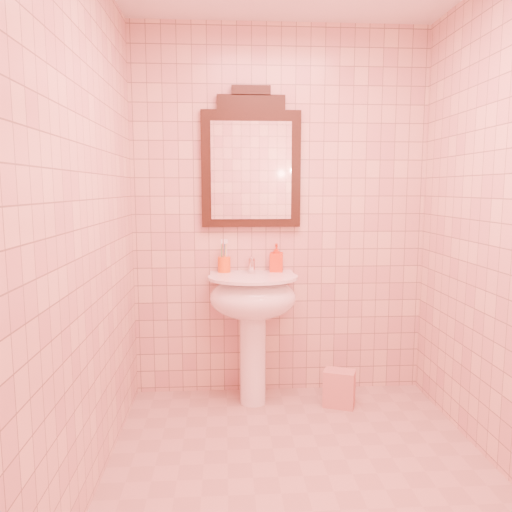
{
  "coord_description": "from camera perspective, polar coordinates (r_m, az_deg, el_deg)",
  "views": [
    {
      "loc": [
        -0.38,
        -2.3,
        1.42
      ],
      "look_at": [
        -0.2,
        0.55,
        1.04
      ],
      "focal_mm": 35.0,
      "sensor_mm": 36.0,
      "label": 1
    }
  ],
  "objects": [
    {
      "name": "towel",
      "position": [
        3.43,
        9.49,
        -14.68
      ],
      "size": [
        0.23,
        0.19,
        0.24
      ],
      "primitive_type": "cube",
      "rotation": [
        0.0,
        0.0,
        -0.37
      ],
      "color": "#C27275",
      "rests_on": "floor"
    },
    {
      "name": "floor",
      "position": [
        2.73,
        5.4,
        -23.74
      ],
      "size": [
        2.2,
        2.2,
        0.0
      ],
      "primitive_type": "plane",
      "color": "tan",
      "rests_on": "ground"
    },
    {
      "name": "mirror",
      "position": [
        3.38,
        -0.57,
        10.6
      ],
      "size": [
        0.66,
        0.06,
        0.92
      ],
      "color": "black",
      "rests_on": "back_wall"
    },
    {
      "name": "toothbrush_cup",
      "position": [
        3.36,
        -3.66,
        -0.94
      ],
      "size": [
        0.09,
        0.09,
        0.2
      ],
      "rotation": [
        0.0,
        0.0,
        -0.15
      ],
      "color": "#E75413",
      "rests_on": "pedestal_sink"
    },
    {
      "name": "pedestal_sink",
      "position": [
        3.26,
        -0.36,
        -5.77
      ],
      "size": [
        0.58,
        0.58,
        0.86
      ],
      "color": "white",
      "rests_on": "floor"
    },
    {
      "name": "faucet",
      "position": [
        3.35,
        -0.49,
        -0.92
      ],
      "size": [
        0.04,
        0.16,
        0.11
      ],
      "color": "white",
      "rests_on": "pedestal_sink"
    },
    {
      "name": "back_wall",
      "position": [
        3.42,
        2.79,
        4.82
      ],
      "size": [
        2.0,
        0.02,
        2.5
      ],
      "primitive_type": "cube",
      "color": "beige",
      "rests_on": "floor"
    },
    {
      "name": "soap_dispenser",
      "position": [
        3.37,
        2.35,
        -0.21
      ],
      "size": [
        0.1,
        0.1,
        0.19
      ],
      "primitive_type": "imported",
      "rotation": [
        0.0,
        0.0,
        -0.15
      ],
      "color": "red",
      "rests_on": "pedestal_sink"
    }
  ]
}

